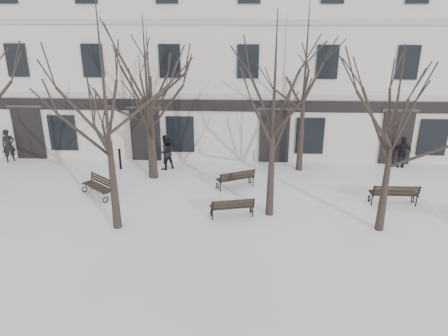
# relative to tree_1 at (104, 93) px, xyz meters

# --- Properties ---
(ground) EXTENTS (100.00, 100.00, 0.00)m
(ground) POSITION_rel_tree_1_xyz_m (3.07, -0.24, -5.29)
(ground) COLOR white
(ground) RESTS_ON ground
(building) EXTENTS (40.40, 10.20, 11.40)m
(building) POSITION_rel_tree_1_xyz_m (3.07, 12.72, 0.23)
(building) COLOR #BBB6AD
(building) RESTS_ON ground
(tree_1) EXTENTS (5.92, 5.92, 8.46)m
(tree_1) POSITION_rel_tree_1_xyz_m (0.00, 0.00, 0.00)
(tree_1) COLOR black
(tree_1) RESTS_ON ground
(tree_2) EXTENTS (5.65, 5.65, 8.07)m
(tree_2) POSITION_rel_tree_1_xyz_m (6.01, 1.36, -0.24)
(tree_2) COLOR black
(tree_2) RESTS_ON ground
(tree_3) EXTENTS (4.90, 4.90, 6.99)m
(tree_3) POSITION_rel_tree_1_xyz_m (10.20, 0.26, -0.92)
(tree_3) COLOR black
(tree_3) RESTS_ON ground
(tree_4) EXTENTS (5.48, 5.48, 7.83)m
(tree_4) POSITION_rel_tree_1_xyz_m (0.36, 5.14, -0.39)
(tree_4) COLOR black
(tree_4) RESTS_ON ground
(tree_5) EXTENTS (4.96, 4.96, 7.09)m
(tree_5) POSITION_rel_tree_1_xyz_m (0.49, 5.13, -0.86)
(tree_5) COLOR black
(tree_5) RESTS_ON ground
(tree_6) EXTENTS (5.84, 5.84, 8.35)m
(tree_6) POSITION_rel_tree_1_xyz_m (7.83, 6.50, -0.07)
(tree_6) COLOR black
(tree_6) RESTS_ON ground
(bench_1) EXTENTS (1.85, 1.00, 0.89)m
(bench_1) POSITION_rel_tree_1_xyz_m (4.47, 1.03, -4.80)
(bench_1) COLOR black
(bench_1) RESTS_ON ground
(bench_2) EXTENTS (2.00, 0.74, 1.00)m
(bench_2) POSITION_rel_tree_1_xyz_m (11.42, 2.48, -4.74)
(bench_2) COLOR black
(bench_2) RESTS_ON ground
(bench_3) EXTENTS (1.75, 1.61, 0.90)m
(bench_3) POSITION_rel_tree_1_xyz_m (-1.61, 2.87, -4.80)
(bench_3) COLOR black
(bench_3) RESTS_ON ground
(bench_4) EXTENTS (1.87, 1.34, 0.90)m
(bench_4) POSITION_rel_tree_1_xyz_m (4.57, 4.06, -4.80)
(bench_4) COLOR black
(bench_4) RESTS_ON ground
(bollard_a) EXTENTS (0.15, 0.15, 1.13)m
(bollard_a) POSITION_rel_tree_1_xyz_m (-1.53, 6.21, -4.68)
(bollard_a) COLOR black
(bollard_a) RESTS_ON ground
(bollard_b) EXTENTS (0.15, 0.15, 1.14)m
(bollard_b) POSITION_rel_tree_1_xyz_m (6.32, 6.61, -4.68)
(bollard_b) COLOR black
(bollard_b) RESTS_ON ground
(pedestrian_a) EXTENTS (0.79, 0.74, 1.80)m
(pedestrian_a) POSITION_rel_tree_1_xyz_m (-7.89, 7.13, -5.29)
(pedestrian_a) COLOR black
(pedestrian_a) RESTS_ON ground
(pedestrian_b) EXTENTS (1.14, 1.09, 1.85)m
(pedestrian_b) POSITION_rel_tree_1_xyz_m (0.85, 6.34, -5.29)
(pedestrian_b) COLOR black
(pedestrian_b) RESTS_ON ground
(pedestrian_c) EXTENTS (1.00, 0.46, 1.68)m
(pedestrian_c) POSITION_rel_tree_1_xyz_m (13.27, 7.08, -5.29)
(pedestrian_c) COLOR black
(pedestrian_c) RESTS_ON ground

